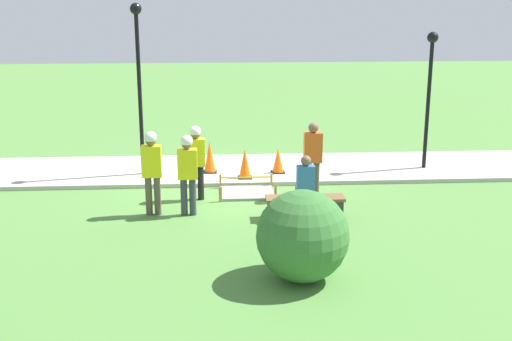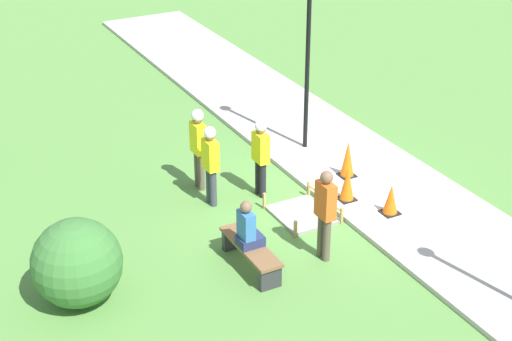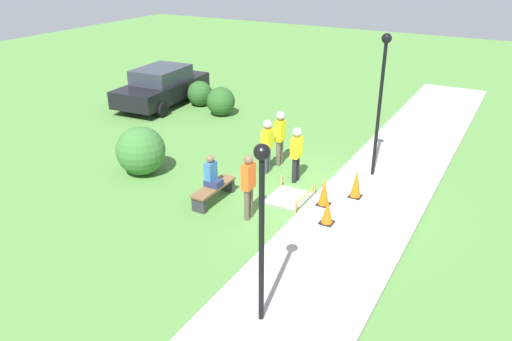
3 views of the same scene
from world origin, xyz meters
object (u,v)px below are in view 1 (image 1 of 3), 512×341
worker_trainee (152,166)px  lamppost_near (138,65)px  worker_supervisor (188,168)px  bystander_in_orange_shirt (313,156)px  traffic_cone_far_patch (245,163)px  park_bench (305,203)px  traffic_cone_near_patch (278,161)px  person_seated_on_bench (305,181)px  traffic_cone_sidewalk_edge (210,157)px  lamppost_far (430,79)px  worker_assistant (196,157)px

worker_trainee → lamppost_near: (0.51, -2.89, 1.75)m
worker_supervisor → bystander_in_orange_shirt: (-2.74, -0.94, -0.01)m
traffic_cone_far_patch → park_bench: bearing=111.7°
traffic_cone_near_patch → person_seated_on_bench: person_seated_on_bench is taller
traffic_cone_near_patch → traffic_cone_far_patch: 0.97m
park_bench → worker_supervisor: size_ratio=0.95×
traffic_cone_far_patch → traffic_cone_sidewalk_edge: traffic_cone_sidewalk_edge is taller
traffic_cone_near_patch → bystander_in_orange_shirt: size_ratio=0.35×
bystander_in_orange_shirt → traffic_cone_sidewalk_edge: bearing=-41.8°
worker_supervisor → lamppost_far: bearing=-152.7°
person_seated_on_bench → bystander_in_orange_shirt: 1.41m
traffic_cone_sidewalk_edge → worker_assistant: 2.03m
park_bench → lamppost_near: size_ratio=0.39×
traffic_cone_far_patch → worker_supervisor: bearing=61.8°
park_bench → lamppost_far: bearing=-136.2°
park_bench → worker_trainee: size_ratio=0.90×
bystander_in_orange_shirt → worker_trainee: bearing=14.1°
worker_supervisor → park_bench: bearing=171.4°
traffic_cone_far_patch → bystander_in_orange_shirt: size_ratio=0.42×
worker_supervisor → lamppost_near: lamppost_near is taller
traffic_cone_near_patch → traffic_cone_far_patch: traffic_cone_far_patch is taller
traffic_cone_far_patch → traffic_cone_sidewalk_edge: (0.86, -0.59, 0.03)m
traffic_cone_sidewalk_edge → bystander_in_orange_shirt: bystander_in_orange_shirt is taller
worker_supervisor → worker_trainee: worker_trainee is taller
traffic_cone_sidewalk_edge → bystander_in_orange_shirt: (-2.31, 2.06, 0.50)m
lamppost_far → worker_supervisor: bearing=27.3°
worker_assistant → lamppost_far: size_ratio=0.48×
worker_assistant → bystander_in_orange_shirt: (-2.59, 0.11, 0.01)m
park_bench → bystander_in_orange_shirt: 1.50m
traffic_cone_far_patch → worker_assistant: size_ratio=0.44×
park_bench → bystander_in_orange_shirt: bystander_in_orange_shirt is taller
worker_supervisor → person_seated_on_bench: bearing=170.2°
traffic_cone_near_patch → worker_trainee: worker_trainee is taller
traffic_cone_near_patch → worker_supervisor: size_ratio=0.37×
traffic_cone_near_patch → person_seated_on_bench: (-0.24, 3.27, 0.40)m
traffic_cone_sidewalk_edge → park_bench: size_ratio=0.50×
lamppost_far → lamppost_near: bearing=1.1°
traffic_cone_sidewalk_edge → worker_supervisor: bearing=81.8°
traffic_cone_sidewalk_edge → worker_supervisor: size_ratio=0.47×
traffic_cone_near_patch → park_bench: 3.23m
worker_supervisor → worker_assistant: size_ratio=1.01×
traffic_cone_far_patch → worker_trainee: bearing=49.2°
park_bench → person_seated_on_bench: (0.01, 0.05, 0.49)m
traffic_cone_near_patch → traffic_cone_sidewalk_edge: (1.72, -0.14, 0.09)m
worker_assistant → lamppost_near: 2.99m
worker_supervisor → traffic_cone_far_patch: bearing=-118.2°
lamppost_near → lamppost_far: lamppost_near is taller
traffic_cone_near_patch → worker_trainee: (2.88, 2.79, 0.66)m
worker_trainee → lamppost_far: lamppost_far is taller
traffic_cone_far_patch → lamppost_far: (-4.72, -0.69, 1.95)m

